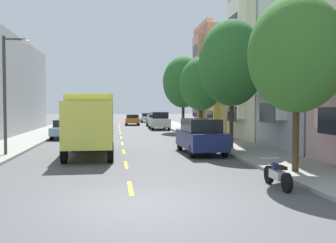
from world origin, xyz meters
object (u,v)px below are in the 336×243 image
(parked_suv_navy, at_px, (201,136))
(moving_orange_sedan, at_px, (132,119))
(street_tree_second, at_px, (232,63))
(parked_wagon_sky, at_px, (65,128))
(parked_pickup_black, at_px, (77,124))
(street_tree_farthest, at_px, (183,82))
(delivery_box_truck, at_px, (91,120))
(parked_wagon_champagne, at_px, (88,118))
(parked_sedan_silver, at_px, (147,117))
(parked_wagon_teal, at_px, (154,120))
(parked_suv_white, at_px, (159,120))
(street_lamp, at_px, (8,85))
(street_tree_nearest, at_px, (297,55))
(street_tree_third, at_px, (201,84))
(parked_motorcycle, at_px, (277,175))

(parked_suv_navy, bearing_deg, moving_orange_sedan, 94.32)
(street_tree_second, distance_m, parked_wagon_sky, 15.37)
(parked_pickup_black, relative_size, moving_orange_sedan, 1.19)
(street_tree_farthest, height_order, moving_orange_sedan, street_tree_farthest)
(delivery_box_truck, distance_m, parked_wagon_champagne, 35.17)
(delivery_box_truck, xyz_separation_m, parked_wagon_champagne, (-2.50, 35.07, -1.06))
(street_tree_farthest, xyz_separation_m, parked_pickup_black, (-10.60, -0.52, -4.20))
(parked_sedan_silver, xyz_separation_m, parked_wagon_teal, (-0.02, -12.14, 0.05))
(parked_sedan_silver, relative_size, parked_suv_white, 0.94)
(delivery_box_truck, bearing_deg, parked_wagon_teal, 77.35)
(street_lamp, bearing_deg, parked_pickup_black, 84.43)
(delivery_box_truck, relative_size, parked_suv_white, 1.62)
(parked_suv_white, bearing_deg, parked_pickup_black, -153.76)
(street_tree_nearest, height_order, street_tree_third, street_tree_nearest)
(street_tree_third, bearing_deg, parked_wagon_champagne, 112.58)
(parked_wagon_teal, height_order, parked_wagon_sky, same)
(parked_wagon_sky, bearing_deg, parked_sedan_silver, 72.89)
(parked_motorcycle, bearing_deg, delivery_box_truck, 124.34)
(street_tree_nearest, bearing_deg, street_tree_second, 90.00)
(parked_wagon_sky, bearing_deg, parked_suv_white, 50.07)
(parked_suv_navy, distance_m, parked_suv_white, 21.94)
(parked_wagon_teal, xyz_separation_m, parked_suv_white, (-0.10, -6.39, 0.18))
(street_tree_farthest, distance_m, parked_suv_white, 5.85)
(street_tree_third, bearing_deg, moving_orange_sedan, 101.85)
(parked_suv_navy, bearing_deg, parked_wagon_sky, 127.34)
(street_tree_third, distance_m, parked_suv_navy, 10.67)
(street_tree_nearest, xyz_separation_m, parked_suv_navy, (-2.20, 6.90, -3.62))
(parked_wagon_sky, distance_m, moving_orange_sedan, 21.35)
(street_tree_nearest, xyz_separation_m, street_lamp, (-12.33, 6.86, -0.91))
(parked_wagon_sky, height_order, moving_orange_sedan, parked_wagon_sky)
(street_tree_nearest, bearing_deg, delivery_box_truck, 137.75)
(parked_suv_navy, height_order, parked_pickup_black, parked_suv_navy)
(delivery_box_truck, height_order, parked_wagon_champagne, delivery_box_truck)
(parked_sedan_silver, xyz_separation_m, parked_suv_white, (-0.12, -18.53, 0.24))
(moving_orange_sedan, bearing_deg, parked_wagon_sky, -107.14)
(street_tree_farthest, height_order, delivery_box_truck, street_tree_farthest)
(delivery_box_truck, height_order, parked_sedan_silver, delivery_box_truck)
(street_tree_nearest, relative_size, parked_wagon_sky, 1.42)
(street_lamp, relative_size, parked_wagon_sky, 1.29)
(street_tree_third, xyz_separation_m, street_lamp, (-12.33, -9.91, -0.67))
(parked_wagon_champagne, bearing_deg, parked_suv_white, -57.72)
(parked_pickup_black, bearing_deg, parked_sedan_silver, 69.16)
(parked_wagon_sky, relative_size, parked_suv_white, 0.98)
(street_tree_farthest, distance_m, delivery_box_truck, 19.78)
(street_tree_third, distance_m, parked_motorcycle, 19.40)
(street_tree_farthest, distance_m, parked_suv_navy, 18.83)
(street_tree_nearest, height_order, parked_wagon_teal, street_tree_nearest)
(moving_orange_sedan, bearing_deg, parked_suv_navy, -85.68)
(street_tree_farthest, bearing_deg, moving_orange_sedan, 108.76)
(street_tree_second, distance_m, parked_suv_white, 20.99)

